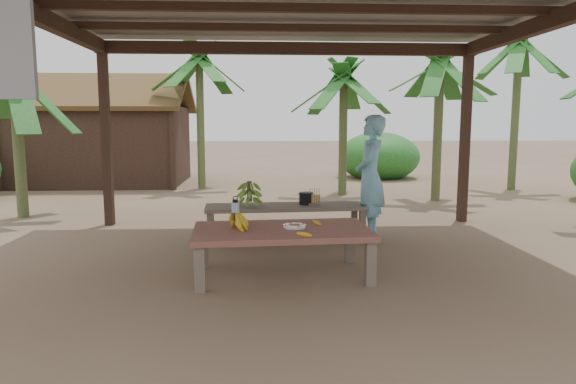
{
  "coord_description": "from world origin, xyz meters",
  "views": [
    {
      "loc": [
        -0.46,
        -5.7,
        1.57
      ],
      "look_at": [
        -0.14,
        0.04,
        0.8
      ],
      "focal_mm": 32.0,
      "sensor_mm": 36.0,
      "label": 1
    }
  ],
  "objects": [
    {
      "name": "green_banana_stalk",
      "position": [
        -0.6,
        1.24,
        0.63
      ],
      "size": [
        0.33,
        0.33,
        0.36
      ],
      "primitive_type": null,
      "rotation": [
        0.0,
        0.0,
        0.06
      ],
      "color": "#598C2D",
      "rests_on": "bench"
    },
    {
      "name": "plate",
      "position": [
        -0.11,
        -0.52,
        0.52
      ],
      "size": [
        0.24,
        0.24,
        0.04
      ],
      "color": "white",
      "rests_on": "work_table"
    },
    {
      "name": "cooking_pot",
      "position": [
        0.18,
        1.32,
        0.53
      ],
      "size": [
        0.19,
        0.19,
        0.16
      ],
      "primitive_type": "cylinder",
      "color": "black",
      "rests_on": "bench"
    },
    {
      "name": "work_table",
      "position": [
        -0.24,
        -0.54,
        0.43
      ],
      "size": [
        1.86,
        1.11,
        0.5
      ],
      "rotation": [
        0.0,
        0.0,
        0.06
      ],
      "color": "brown",
      "rests_on": "ground"
    },
    {
      "name": "loose_banana_front",
      "position": [
        -0.04,
        -0.94,
        0.52
      ],
      "size": [
        0.16,
        0.08,
        0.04
      ],
      "primitive_type": "ellipsoid",
      "rotation": [
        0.0,
        0.0,
        1.32
      ],
      "color": "yellow",
      "rests_on": "work_table"
    },
    {
      "name": "water_flask",
      "position": [
        -0.72,
        -0.29,
        0.63
      ],
      "size": [
        0.08,
        0.08,
        0.31
      ],
      "color": "#4599D8",
      "rests_on": "work_table"
    },
    {
      "name": "woman",
      "position": [
        1.06,
        1.25,
        0.84
      ],
      "size": [
        0.58,
        0.71,
        1.69
      ],
      "primitive_type": "imported",
      "rotation": [
        0.0,
        0.0,
        -1.89
      ],
      "color": "#68ABC5",
      "rests_on": "ground"
    },
    {
      "name": "banana_plant_n",
      "position": [
        1.36,
        5.44,
        2.33
      ],
      "size": [
        1.8,
        1.8,
        2.81
      ],
      "color": "#596638",
      "rests_on": "ground"
    },
    {
      "name": "skewer_rack",
      "position": [
        0.29,
        1.25,
        0.57
      ],
      "size": [
        0.18,
        0.09,
        0.24
      ],
      "primitive_type": null,
      "rotation": [
        0.0,
        0.0,
        0.06
      ],
      "color": "#A57F47",
      "rests_on": "bench"
    },
    {
      "name": "bench",
      "position": [
        -0.11,
        1.27,
        0.39
      ],
      "size": [
        2.23,
        0.73,
        0.45
      ],
      "rotation": [
        0.0,
        0.0,
        0.06
      ],
      "color": "brown",
      "rests_on": "ground"
    },
    {
      "name": "banana_plant_w",
      "position": [
        -4.45,
        3.05,
        2.05
      ],
      "size": [
        1.8,
        1.8,
        2.52
      ],
      "color": "#596638",
      "rests_on": "ground"
    },
    {
      "name": "banana_plant_nw",
      "position": [
        -1.86,
        6.71,
        2.86
      ],
      "size": [
        1.8,
        1.8,
        3.35
      ],
      "color": "#596638",
      "rests_on": "ground"
    },
    {
      "name": "hut",
      "position": [
        -4.5,
        8.0,
        1.1
      ],
      "size": [
        4.4,
        3.43,
        2.85
      ],
      "color": "black",
      "rests_on": "ground"
    },
    {
      "name": "banana_plant_ne",
      "position": [
        3.13,
        4.52,
        2.53
      ],
      "size": [
        1.8,
        1.8,
        3.01
      ],
      "color": "#596638",
      "rests_on": "ground"
    },
    {
      "name": "ripe_banana_bunch",
      "position": [
        -0.73,
        -0.56,
        0.59
      ],
      "size": [
        0.39,
        0.37,
        0.18
      ],
      "primitive_type": null,
      "rotation": [
        0.0,
        0.0,
        0.46
      ],
      "color": "yellow",
      "rests_on": "work_table"
    },
    {
      "name": "banana_plant_far",
      "position": [
        5.5,
        6.05,
        3.14
      ],
      "size": [
        1.8,
        1.8,
        3.64
      ],
      "color": "#596638",
      "rests_on": "ground"
    },
    {
      "name": "ground",
      "position": [
        0.0,
        0.0,
        0.0
      ],
      "size": [
        80.0,
        80.0,
        0.0
      ],
      "primitive_type": "plane",
      "color": "brown",
      "rests_on": "ground"
    },
    {
      "name": "loose_banana_side",
      "position": [
        0.15,
        -0.37,
        0.52
      ],
      "size": [
        0.12,
        0.14,
        0.04
      ],
      "primitive_type": "ellipsoid",
      "rotation": [
        0.0,
        0.0,
        0.62
      ],
      "color": "yellow",
      "rests_on": "work_table"
    },
    {
      "name": "pavilion",
      "position": [
        -0.01,
        -0.01,
        2.78
      ],
      "size": [
        6.6,
        5.6,
        2.95
      ],
      "color": "black",
      "rests_on": "ground"
    }
  ]
}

